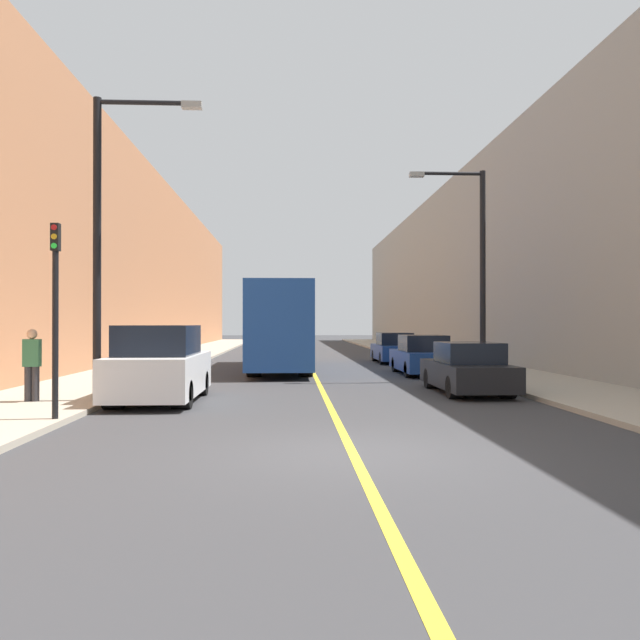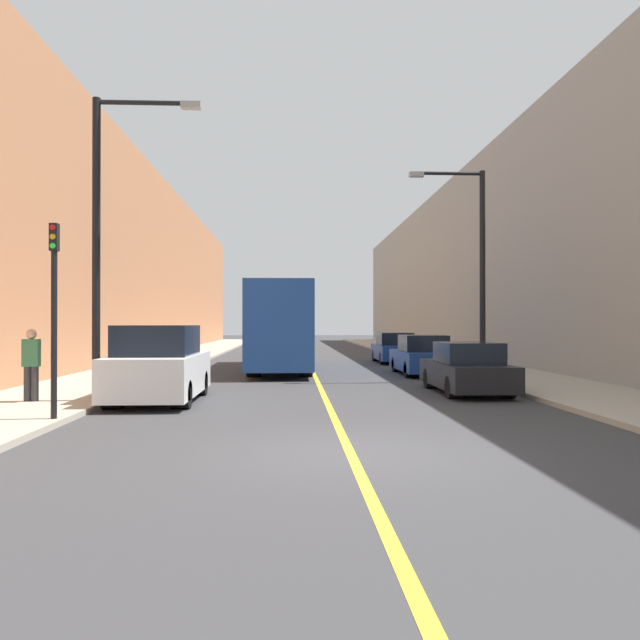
# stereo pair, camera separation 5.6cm
# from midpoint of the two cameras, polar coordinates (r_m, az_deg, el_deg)

# --- Properties ---
(ground_plane) EXTENTS (200.00, 200.00, 0.00)m
(ground_plane) POSITION_cam_midpoint_polar(r_m,az_deg,el_deg) (9.91, 2.83, -12.07)
(ground_plane) COLOR #38383A
(sidewalk_left) EXTENTS (3.69, 72.00, 0.13)m
(sidewalk_left) POSITION_cam_midpoint_polar(r_m,az_deg,el_deg) (40.20, -11.86, -3.12)
(sidewalk_left) COLOR #A89E8C
(sidewalk_left) RESTS_ON ground
(sidewalk_right) EXTENTS (3.69, 72.00, 0.13)m
(sidewalk_right) POSITION_cam_midpoint_polar(r_m,az_deg,el_deg) (40.54, 8.93, -3.10)
(sidewalk_right) COLOR #A89E8C
(sidewalk_right) RESTS_ON ground
(building_row_left) EXTENTS (4.00, 72.00, 11.39)m
(building_row_left) POSITION_cam_midpoint_polar(r_m,az_deg,el_deg) (41.10, -17.17, 4.81)
(building_row_left) COLOR #B2724C
(building_row_left) RESTS_ON ground
(building_row_right) EXTENTS (4.00, 72.00, 11.17)m
(building_row_right) POSITION_cam_midpoint_polar(r_m,az_deg,el_deg) (41.60, 14.13, 4.59)
(building_row_right) COLOR gray
(building_row_right) RESTS_ON ground
(road_center_line) EXTENTS (0.16, 72.00, 0.01)m
(road_center_line) POSITION_cam_midpoint_polar(r_m,az_deg,el_deg) (39.72, -1.42, -3.24)
(road_center_line) COLOR gold
(road_center_line) RESTS_ON ground
(bus) EXTENTS (2.50, 11.42, 3.60)m
(bus) POSITION_cam_midpoint_polar(r_m,az_deg,el_deg) (27.28, -3.63, -0.54)
(bus) COLOR #1E4793
(bus) RESTS_ON ground
(parked_suv_left) EXTENTS (2.02, 4.54, 1.97)m
(parked_suv_left) POSITION_cam_midpoint_polar(r_m,az_deg,el_deg) (16.57, -14.53, -4.16)
(parked_suv_left) COLOR silver
(parked_suv_left) RESTS_ON ground
(car_right_near) EXTENTS (1.81, 4.42, 1.48)m
(car_right_near) POSITION_cam_midpoint_polar(r_m,az_deg,el_deg) (18.59, 13.23, -4.48)
(car_right_near) COLOR black
(car_right_near) RESTS_ON ground
(car_right_mid) EXTENTS (1.86, 4.57, 1.57)m
(car_right_mid) POSITION_cam_midpoint_polar(r_m,az_deg,el_deg) (25.01, 9.26, -3.34)
(car_right_mid) COLOR navy
(car_right_mid) RESTS_ON ground
(car_right_far) EXTENTS (1.85, 4.45, 1.55)m
(car_right_far) POSITION_cam_midpoint_polar(r_m,az_deg,el_deg) (32.32, 6.73, -2.67)
(car_right_far) COLOR navy
(car_right_far) RESTS_ON ground
(street_lamp_left) EXTENTS (2.67, 0.24, 7.47)m
(street_lamp_left) POSITION_cam_midpoint_polar(r_m,az_deg,el_deg) (16.43, -19.00, 8.05)
(street_lamp_left) COLOR black
(street_lamp_left) RESTS_ON sidewalk_left
(street_lamp_right) EXTENTS (2.67, 0.24, 7.20)m
(street_lamp_right) POSITION_cam_midpoint_polar(r_m,az_deg,el_deg) (22.40, 13.99, 5.44)
(street_lamp_right) COLOR black
(street_lamp_right) RESTS_ON sidewalk_right
(traffic_light) EXTENTS (0.16, 0.18, 3.88)m
(traffic_light) POSITION_cam_midpoint_polar(r_m,az_deg,el_deg) (13.45, -23.15, 0.70)
(traffic_light) COLOR black
(traffic_light) RESTS_ON sidewalk_left
(pedestrian) EXTENTS (0.39, 0.25, 1.76)m
(pedestrian) POSITION_cam_midpoint_polar(r_m,az_deg,el_deg) (16.73, -24.93, -3.65)
(pedestrian) COLOR #2D2D33
(pedestrian) RESTS_ON sidewalk_left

